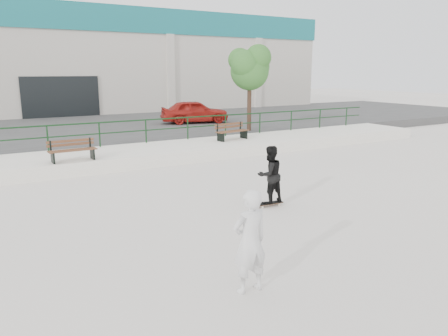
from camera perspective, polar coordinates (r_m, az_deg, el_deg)
ground at (r=9.68m, az=7.54°, el=-9.16°), size 120.00×120.00×0.00m
ledge at (r=17.77m, az=-11.60°, el=1.59°), size 30.00×3.00×0.50m
parking_strip at (r=25.87m, az=-17.83°, el=4.64°), size 60.00×14.00×0.50m
railing at (r=18.84m, az=-13.04°, el=5.20°), size 28.00×0.06×1.03m
commercial_building at (r=39.44m, az=-23.00°, el=13.11°), size 44.20×16.33×8.00m
bench_left at (r=16.02m, az=-19.21°, el=2.19°), size 1.62×0.52×0.74m
bench_right at (r=19.79m, az=1.00°, el=4.79°), size 1.71×0.74×0.76m
tree at (r=22.80m, az=3.43°, el=13.09°), size 2.45×2.18×4.36m
red_car at (r=26.30m, az=-3.86°, el=7.38°), size 4.26×2.51×1.36m
skateboard at (r=11.85m, az=5.91°, el=-4.63°), size 0.79×0.26×0.09m
standing_skater at (r=11.64m, az=5.99°, el=-0.87°), size 0.78×0.62×1.55m
seated_skater at (r=7.16m, az=3.39°, el=-9.55°), size 0.64×0.43×1.75m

